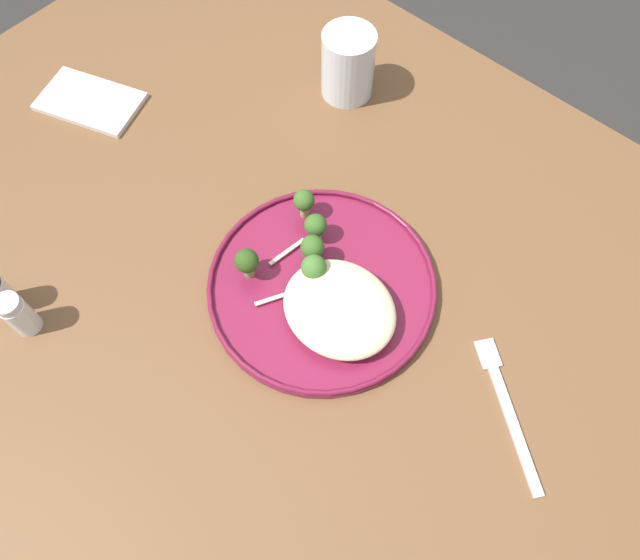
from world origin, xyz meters
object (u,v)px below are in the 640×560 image
at_px(seared_scallop_large_seared, 333,287).
at_px(seared_scallop_on_noodles, 312,306).
at_px(dinner_plate, 320,284).
at_px(dinner_fork, 507,407).
at_px(broccoli_floret_rear_charred, 247,262).
at_px(salt_shaker, 18,314).
at_px(seared_scallop_right_edge, 365,335).
at_px(water_glass, 348,68).
at_px(broccoli_floret_left_leaning, 316,226).
at_px(seared_scallop_half_hidden, 341,319).
at_px(broccoli_floret_right_tilted, 312,248).
at_px(broccoli_floret_front_edge, 304,201).
at_px(broccoli_floret_beside_noodles, 314,268).
at_px(folded_napkin, 90,101).

relative_size(seared_scallop_large_seared, seared_scallop_on_noodles, 1.29).
bearing_deg(seared_scallop_large_seared, dinner_plate, 6.37).
bearing_deg(dinner_fork, dinner_plate, 5.71).
relative_size(broccoli_floret_rear_charred, salt_shaker, 0.73).
distance_m(seared_scallop_large_seared, seared_scallop_right_edge, 0.07).
xyz_separation_m(seared_scallop_large_seared, water_glass, (0.21, -0.28, 0.02)).
bearing_deg(seared_scallop_right_edge, broccoli_floret_left_leaning, -25.91).
bearing_deg(seared_scallop_large_seared, seared_scallop_half_hidden, 144.55).
xyz_separation_m(broccoli_floret_right_tilted, broccoli_floret_front_edge, (0.06, -0.05, -0.00)).
height_order(water_glass, dinner_fork, water_glass).
xyz_separation_m(seared_scallop_on_noodles, broccoli_floret_beside_noodles, (0.03, -0.03, 0.02)).
bearing_deg(folded_napkin, broccoli_floret_rear_charred, 172.53).
bearing_deg(water_glass, broccoli_floret_rear_charred, 109.73).
height_order(seared_scallop_large_seared, broccoli_floret_left_leaning, broccoli_floret_left_leaning).
distance_m(broccoli_floret_right_tilted, salt_shaker, 0.36).
height_order(seared_scallop_right_edge, broccoli_floret_beside_noodles, broccoli_floret_beside_noodles).
relative_size(dinner_plate, seared_scallop_right_edge, 10.91).
distance_m(broccoli_floret_beside_noodles, broccoli_floret_rear_charred, 0.08).
height_order(dinner_plate, folded_napkin, dinner_plate).
bearing_deg(seared_scallop_on_noodles, seared_scallop_large_seared, -94.71).
height_order(dinner_fork, salt_shaker, salt_shaker).
xyz_separation_m(seared_scallop_right_edge, dinner_fork, (-0.18, -0.05, -0.02)).
bearing_deg(broccoli_floret_front_edge, broccoli_floret_rear_charred, 94.12).
xyz_separation_m(broccoli_floret_left_leaning, broccoli_floret_rear_charred, (0.03, 0.10, 0.00)).
relative_size(broccoli_floret_left_leaning, dinner_fork, 0.28).
bearing_deg(seared_scallop_right_edge, dinner_plate, -12.62).
relative_size(seared_scallop_half_hidden, broccoli_floret_front_edge, 0.52).
bearing_deg(broccoli_floret_front_edge, broccoli_floret_left_leaning, 154.50).
height_order(broccoli_floret_right_tilted, salt_shaker, salt_shaker).
bearing_deg(seared_scallop_half_hidden, folded_napkin, -2.77).
xyz_separation_m(seared_scallop_half_hidden, broccoli_floret_front_edge, (0.14, -0.09, 0.02)).
distance_m(broccoli_floret_front_edge, water_glass, 0.24).
xyz_separation_m(seared_scallop_half_hidden, broccoli_floret_rear_charred, (0.13, 0.03, 0.02)).
height_order(seared_scallop_on_noodles, dinner_fork, seared_scallop_on_noodles).
xyz_separation_m(seared_scallop_large_seared, folded_napkin, (0.49, -0.00, -0.02)).
xyz_separation_m(seared_scallop_half_hidden, folded_napkin, (0.52, -0.03, -0.02)).
relative_size(broccoli_floret_rear_charred, water_glass, 0.48).
xyz_separation_m(dinner_plate, broccoli_floret_right_tilted, (0.03, -0.02, 0.03)).
distance_m(seared_scallop_right_edge, broccoli_floret_left_leaning, 0.16).
relative_size(broccoli_floret_left_leaning, broccoli_floret_rear_charred, 0.91).
distance_m(seared_scallop_right_edge, broccoli_floret_beside_noodles, 0.10).
bearing_deg(broccoli_floret_rear_charred, broccoli_floret_front_edge, -85.88).
distance_m(seared_scallop_half_hidden, folded_napkin, 0.52).
bearing_deg(water_glass, broccoli_floret_front_edge, 116.98).
distance_m(dinner_plate, folded_napkin, 0.47).
distance_m(broccoli_floret_right_tilted, broccoli_floret_beside_noodles, 0.03).
distance_m(dinner_plate, broccoli_floret_front_edge, 0.11).
distance_m(dinner_plate, seared_scallop_large_seared, 0.02).
bearing_deg(seared_scallop_half_hidden, seared_scallop_right_edge, -174.72).
bearing_deg(seared_scallop_right_edge, folded_napkin, -2.28).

